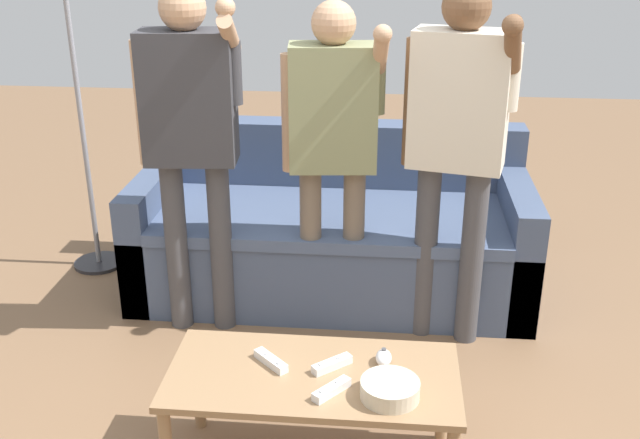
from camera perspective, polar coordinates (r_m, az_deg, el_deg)
couch at (r=3.96m, az=0.96°, el=-1.13°), size 2.02×0.91×0.82m
coffee_table at (r=2.64m, az=-0.54°, el=-12.65°), size 1.00×0.48×0.42m
snack_bowl at (r=2.49m, az=5.37°, el=-12.82°), size 0.19×0.19×0.06m
game_remote_nunchuk at (r=2.65m, az=4.89°, el=-10.49°), size 0.06×0.09×0.05m
player_left at (r=3.35m, az=-9.89°, el=7.19°), size 0.49×0.31×1.61m
player_center at (r=3.32m, az=1.00°, el=6.63°), size 0.47×0.32×1.54m
player_right at (r=3.26m, az=10.50°, el=6.90°), size 0.47×0.44×1.63m
game_remote_wand_near at (r=2.51m, az=0.89°, el=-12.88°), size 0.13×0.14×0.03m
game_remote_wand_far at (r=2.63m, az=0.92°, el=-11.02°), size 0.14×0.13×0.03m
game_remote_wand_spare at (r=2.65m, az=-3.78°, el=-10.74°), size 0.14×0.14×0.03m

